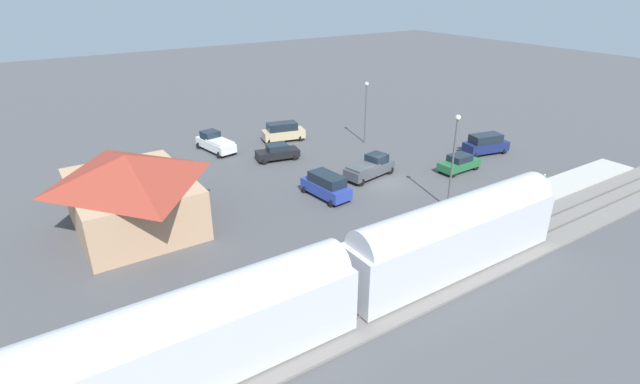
# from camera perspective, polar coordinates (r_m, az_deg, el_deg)

# --- Properties ---
(ground_plane) EXTENTS (200.00, 200.00, 0.00)m
(ground_plane) POSITION_cam_1_polar(r_m,az_deg,el_deg) (46.46, 7.59, 1.18)
(ground_plane) COLOR #4C4C4F
(railway_track) EXTENTS (4.80, 70.00, 0.30)m
(railway_track) POSITION_cam_1_polar(r_m,az_deg,el_deg) (38.16, 21.39, -5.67)
(railway_track) COLOR slate
(railway_track) RESTS_ON ground
(platform) EXTENTS (3.20, 46.00, 0.30)m
(platform) POSITION_cam_1_polar(r_m,az_deg,el_deg) (40.17, 16.88, -3.34)
(platform) COLOR #B7B2A8
(platform) RESTS_ON ground
(station_building) EXTENTS (11.64, 9.20, 5.95)m
(station_building) POSITION_cam_1_polar(r_m,az_deg,el_deg) (39.50, -21.42, 0.22)
(station_building) COLOR tan
(station_building) RESTS_ON ground
(pedestrian_on_platform) EXTENTS (0.36, 0.36, 1.71)m
(pedestrian_on_platform) POSITION_cam_1_polar(r_m,az_deg,el_deg) (47.27, 24.88, 1.13)
(pedestrian_on_platform) COLOR #333338
(pedestrian_on_platform) RESTS_ON platform
(pedestrian_waiting_far) EXTENTS (0.36, 0.36, 1.71)m
(pedestrian_waiting_far) POSITION_cam_1_polar(r_m,az_deg,el_deg) (43.02, 21.57, -0.49)
(pedestrian_waiting_far) COLOR #333338
(pedestrian_waiting_far) RESTS_ON platform
(suv_blue) EXTENTS (5.07, 2.76, 2.22)m
(suv_blue) POSITION_cam_1_polar(r_m,az_deg,el_deg) (42.45, 0.75, 0.80)
(suv_blue) COLOR #283D9E
(suv_blue) RESTS_ON ground
(sedan_black) EXTENTS (2.66, 4.77, 1.74)m
(sedan_black) POSITION_cam_1_polar(r_m,az_deg,el_deg) (51.56, -5.05, 4.72)
(sedan_black) COLOR black
(sedan_black) RESTS_ON ground
(suv_tan) EXTENTS (2.97, 5.21, 2.22)m
(suv_tan) POSITION_cam_1_polar(r_m,az_deg,el_deg) (57.60, -4.40, 7.14)
(suv_tan) COLOR #C6B284
(suv_tan) RESTS_ON ground
(suv_navy) EXTENTS (2.93, 5.20, 2.22)m
(suv_navy) POSITION_cam_1_polar(r_m,az_deg,el_deg) (56.15, 19.01, 5.41)
(suv_navy) COLOR navy
(suv_navy) RESTS_ON ground
(pickup_white) EXTENTS (5.65, 3.17, 2.14)m
(pickup_white) POSITION_cam_1_polar(r_m,az_deg,el_deg) (55.15, -12.28, 5.73)
(pickup_white) COLOR white
(pickup_white) RESTS_ON ground
(pickup_charcoal) EXTENTS (2.89, 5.66, 2.14)m
(pickup_charcoal) POSITION_cam_1_polar(r_m,az_deg,el_deg) (47.05, 5.96, 2.92)
(pickup_charcoal) COLOR #47494F
(pickup_charcoal) RESTS_ON ground
(sedan_green) EXTENTS (1.96, 4.55, 1.74)m
(sedan_green) POSITION_cam_1_polar(r_m,az_deg,el_deg) (50.29, 16.12, 3.32)
(sedan_green) COLOR #236638
(sedan_green) RESTS_ON ground
(light_pole_near_platform) EXTENTS (0.44, 0.44, 8.08)m
(light_pole_near_platform) POSITION_cam_1_polar(r_m,az_deg,el_deg) (40.53, 15.55, 4.65)
(light_pole_near_platform) COLOR #515156
(light_pole_near_platform) RESTS_ON ground
(light_pole_lot_center) EXTENTS (0.44, 0.44, 7.11)m
(light_pole_lot_center) POSITION_cam_1_polar(r_m,az_deg,el_deg) (56.18, 5.45, 10.24)
(light_pole_lot_center) COLOR #515156
(light_pole_lot_center) RESTS_ON ground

